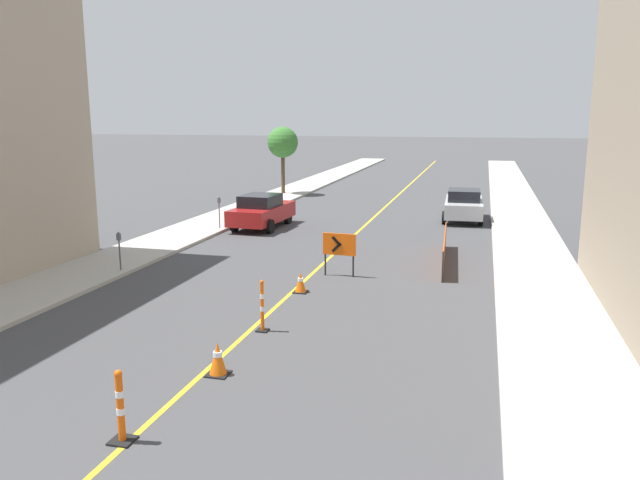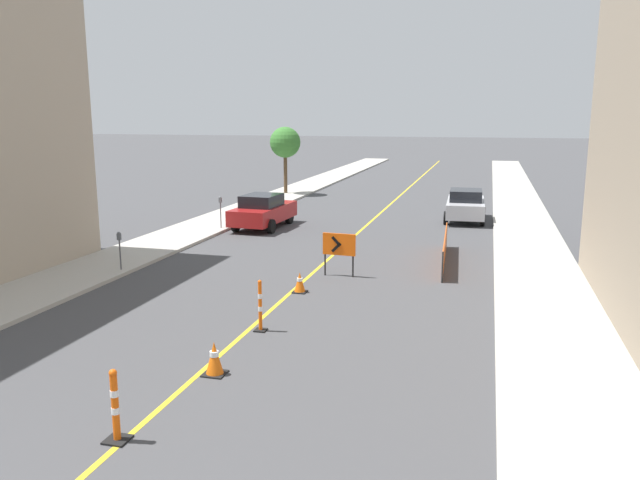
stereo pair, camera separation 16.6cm
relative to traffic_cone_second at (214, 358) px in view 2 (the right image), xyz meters
The scene contains 14 objects.
lane_stripe 26.75m from the traffic_cone_second, 90.70° to the left, with size 0.12×71.66×0.01m.
sidewalk_left 27.81m from the traffic_cone_second, 105.94° to the left, with size 2.83×71.66×0.12m.
sidewalk_right 27.64m from the traffic_cone_second, 75.36° to the left, with size 2.83×71.66×0.12m.
traffic_cone_second is the anchor object (origin of this frame).
traffic_cone_third 6.24m from the traffic_cone_second, 90.69° to the left, with size 0.42×0.42×0.62m.
delineator_post_front 2.91m from the traffic_cone_second, 98.36° to the right, with size 0.38×0.38×1.25m.
delineator_post_rear 2.73m from the traffic_cone_second, 90.30° to the left, with size 0.29×0.29×1.30m.
arrow_barricade_primary 8.45m from the traffic_cone_second, 85.82° to the left, with size 1.11×0.13×1.43m.
safety_mesh_fence 11.86m from the traffic_cone_second, 71.09° to the left, with size 0.30×5.64×1.01m.
parked_car_curb_near 16.98m from the traffic_cone_second, 106.88° to the left, with size 2.03×4.39×1.59m.
parked_car_curb_mid 21.12m from the traffic_cone_second, 78.54° to the left, with size 1.95×4.36×1.59m.
parking_meter_near_curb 9.55m from the traffic_cone_second, 133.63° to the left, with size 0.12×0.11×1.29m.
parking_meter_far_curb 16.48m from the traffic_cone_second, 113.53° to the left, with size 0.12×0.11×1.45m.
street_tree_left_near 29.50m from the traffic_cone_second, 105.37° to the left, with size 2.02×2.02×4.35m.
Camera 2 is at (5.55, -1.94, 5.24)m, focal length 35.00 mm.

